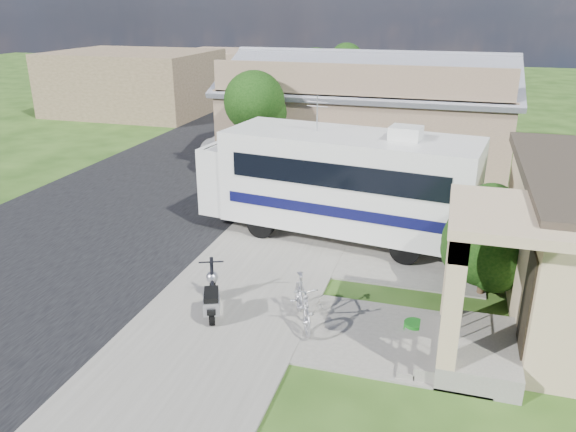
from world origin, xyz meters
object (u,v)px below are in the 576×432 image
(motorhome, at_px, (339,180))
(shrub, at_px, (490,239))
(bicycle, at_px, (303,304))
(pickup_truck, at_px, (240,140))
(garden_hose, at_px, (414,328))
(scooter, at_px, (212,297))
(van, at_px, (271,111))

(motorhome, bearing_deg, shrub, -23.51)
(motorhome, height_order, bicycle, motorhome)
(motorhome, height_order, pickup_truck, motorhome)
(bicycle, bearing_deg, garden_hose, -14.25)
(shrub, height_order, scooter, shrub)
(scooter, xyz_separation_m, pickup_truck, (-4.82, 14.42, 0.24))
(garden_hose, bearing_deg, motorhome, 119.32)
(motorhome, distance_m, pickup_truck, 11.06)
(pickup_truck, distance_m, van, 6.93)
(scooter, distance_m, garden_hose, 4.72)
(motorhome, relative_size, van, 1.41)
(garden_hose, bearing_deg, scooter, -172.02)
(scooter, relative_size, garden_hose, 3.60)
(scooter, relative_size, bicycle, 0.87)
(van, bearing_deg, pickup_truck, -89.68)
(pickup_truck, bearing_deg, motorhome, 122.87)
(pickup_truck, bearing_deg, garden_hose, 120.14)
(motorhome, bearing_deg, scooter, -100.05)
(shrub, height_order, van, shrub)
(bicycle, bearing_deg, scooter, 160.43)
(motorhome, xyz_separation_m, pickup_truck, (-6.66, 8.75, -1.13))
(shrub, height_order, pickup_truck, shrub)
(van, height_order, garden_hose, van)
(motorhome, bearing_deg, pickup_truck, 135.26)
(shrub, distance_m, van, 21.76)
(pickup_truck, height_order, garden_hose, pickup_truck)
(scooter, bearing_deg, pickup_truck, 85.94)
(motorhome, relative_size, bicycle, 4.65)
(shrub, bearing_deg, motorhome, 148.50)
(shrub, height_order, bicycle, shrub)
(bicycle, bearing_deg, motorhome, 68.65)
(scooter, bearing_deg, motorhome, 49.42)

